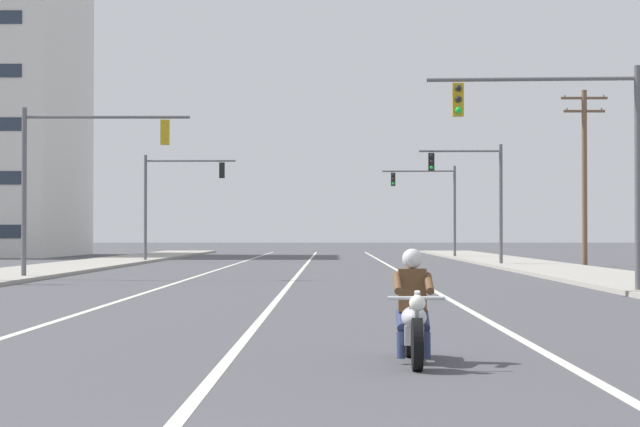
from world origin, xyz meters
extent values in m
cube|color=beige|center=(-0.12, 45.00, 0.00)|extent=(0.16, 100.00, 0.01)
cube|color=beige|center=(-3.95, 45.00, 0.00)|extent=(0.16, 100.00, 0.01)
cube|color=beige|center=(4.20, 45.00, 0.00)|extent=(0.16, 100.00, 0.01)
cube|color=#9E998E|center=(11.22, 40.00, 0.07)|extent=(4.40, 110.00, 0.14)
cube|color=#9E998E|center=(-11.22, 40.00, 0.07)|extent=(4.40, 110.00, 0.14)
cylinder|color=black|center=(2.28, 7.37, 0.32)|extent=(0.13, 0.64, 0.64)
cylinder|color=black|center=(2.30, 8.92, 0.32)|extent=(0.13, 0.64, 0.64)
cylinder|color=silver|center=(2.28, 7.47, 0.64)|extent=(0.07, 0.33, 0.68)
sphere|color=white|center=(2.27, 7.32, 0.82)|extent=(0.20, 0.20, 0.20)
cylinder|color=silver|center=(2.28, 7.52, 0.87)|extent=(0.70, 0.05, 0.04)
ellipsoid|color=#B7BABF|center=(2.28, 8.03, 0.60)|extent=(0.33, 0.56, 0.28)
cube|color=silver|center=(2.29, 8.15, 0.37)|extent=(0.25, 0.44, 0.24)
cube|color=black|center=(2.29, 8.47, 0.54)|extent=(0.29, 0.52, 0.12)
cube|color=#B7BABF|center=(2.29, 8.87, 0.62)|extent=(0.20, 0.36, 0.08)
cylinder|color=silver|center=(2.15, 8.55, 0.30)|extent=(0.09, 0.55, 0.08)
cube|color=brown|center=(2.29, 8.43, 0.92)|extent=(0.36, 0.24, 0.56)
sphere|color=silver|center=(2.29, 8.41, 1.33)|extent=(0.26, 0.26, 0.26)
cylinder|color=navy|center=(2.43, 8.29, 0.54)|extent=(0.15, 0.44, 0.30)
cylinder|color=navy|center=(2.44, 8.11, 0.24)|extent=(0.11, 0.16, 0.35)
cylinder|color=brown|center=(2.49, 8.17, 1.02)|extent=(0.11, 0.52, 0.27)
cylinder|color=navy|center=(2.15, 8.29, 0.54)|extent=(0.15, 0.44, 0.30)
cylinder|color=navy|center=(2.12, 8.11, 0.24)|extent=(0.11, 0.16, 0.35)
cylinder|color=brown|center=(2.09, 8.17, 1.02)|extent=(0.11, 0.52, 0.27)
cylinder|color=#56565B|center=(9.51, 24.47, 3.10)|extent=(0.18, 0.18, 6.20)
cylinder|color=#56565B|center=(6.68, 24.61, 5.85)|extent=(5.67, 0.39, 0.11)
cube|color=#B79319|center=(4.70, 24.71, 5.30)|extent=(0.31, 0.25, 0.90)
sphere|color=black|center=(4.69, 24.56, 5.60)|extent=(0.18, 0.18, 0.18)
sphere|color=black|center=(4.69, 24.56, 5.30)|extent=(0.18, 0.18, 0.18)
sphere|color=green|center=(4.69, 24.56, 5.00)|extent=(0.18, 0.18, 0.18)
cylinder|color=#56565B|center=(-9.84, 34.57, 3.10)|extent=(0.18, 0.18, 6.20)
cylinder|color=#56565B|center=(-6.85, 34.60, 5.85)|extent=(5.97, 0.16, 0.11)
cube|color=#B79319|center=(-4.76, 34.61, 5.30)|extent=(0.30, 0.24, 0.90)
sphere|color=black|center=(-4.76, 34.77, 5.60)|extent=(0.18, 0.18, 0.18)
sphere|color=black|center=(-4.76, 34.77, 5.30)|extent=(0.18, 0.18, 0.18)
sphere|color=green|center=(-4.76, 34.77, 5.00)|extent=(0.18, 0.18, 0.18)
cylinder|color=#56565B|center=(9.86, 51.70, 3.10)|extent=(0.18, 0.18, 6.20)
cylinder|color=#56565B|center=(7.78, 51.70, 5.85)|extent=(4.16, 0.11, 0.11)
cube|color=black|center=(6.32, 51.70, 5.30)|extent=(0.30, 0.24, 0.90)
sphere|color=black|center=(6.32, 51.54, 5.60)|extent=(0.18, 0.18, 0.18)
sphere|color=black|center=(6.32, 51.54, 5.30)|extent=(0.18, 0.18, 0.18)
sphere|color=green|center=(6.32, 51.54, 5.00)|extent=(0.18, 0.18, 0.18)
cylinder|color=#56565B|center=(-9.52, 59.41, 3.10)|extent=(0.18, 0.18, 6.20)
cylinder|color=#56565B|center=(-6.91, 59.36, 5.85)|extent=(5.22, 0.21, 0.11)
cube|color=black|center=(-5.08, 59.32, 5.30)|extent=(0.30, 0.25, 0.90)
sphere|color=black|center=(-5.08, 59.48, 5.60)|extent=(0.18, 0.18, 0.18)
sphere|color=black|center=(-5.08, 59.48, 5.30)|extent=(0.18, 0.18, 0.18)
sphere|color=green|center=(-5.08, 59.48, 5.00)|extent=(0.18, 0.18, 0.18)
cylinder|color=#56565B|center=(9.51, 70.26, 3.10)|extent=(0.18, 0.18, 6.20)
cylinder|color=#56565B|center=(7.09, 70.37, 5.85)|extent=(4.85, 0.32, 0.11)
cube|color=black|center=(5.39, 70.44, 5.30)|extent=(0.31, 0.25, 0.90)
sphere|color=black|center=(5.38, 70.29, 5.60)|extent=(0.18, 0.18, 0.18)
sphere|color=black|center=(5.38, 70.29, 5.30)|extent=(0.18, 0.18, 0.18)
sphere|color=green|center=(5.38, 70.29, 5.00)|extent=(0.18, 0.18, 0.18)
cylinder|color=brown|center=(13.76, 50.14, 4.38)|extent=(0.26, 0.26, 8.76)
cube|color=brown|center=(13.76, 50.14, 8.36)|extent=(2.30, 0.12, 0.12)
cylinder|color=slate|center=(12.80, 50.14, 8.46)|extent=(0.08, 0.08, 0.12)
cylinder|color=slate|center=(14.73, 50.14, 8.46)|extent=(0.08, 0.08, 0.12)
cube|color=brown|center=(13.76, 50.14, 7.71)|extent=(2.04, 0.12, 0.12)
cylinder|color=slate|center=(12.90, 50.14, 7.81)|extent=(0.08, 0.08, 0.12)
cylinder|color=slate|center=(14.62, 50.14, 7.81)|extent=(0.08, 0.08, 0.12)
camera|label=1|loc=(1.25, -6.38, 1.66)|focal=64.14mm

